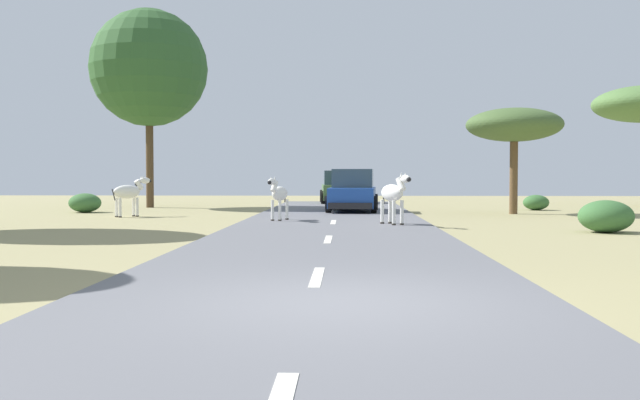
{
  "coord_description": "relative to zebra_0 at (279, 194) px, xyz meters",
  "views": [
    {
      "loc": [
        0.09,
        -8.17,
        1.52
      ],
      "look_at": [
        -0.68,
        11.85,
        0.83
      ],
      "focal_mm": 39.51,
      "sensor_mm": 36.0,
      "label": 1
    }
  ],
  "objects": [
    {
      "name": "road",
      "position": [
        1.81,
        -14.84,
        -0.89
      ],
      "size": [
        6.0,
        64.0,
        0.05
      ],
      "primitive_type": "cube",
      "color": "slate",
      "rests_on": "ground_plane"
    },
    {
      "name": "lane_markings",
      "position": [
        1.81,
        -15.84,
        -0.86
      ],
      "size": [
        0.16,
        56.0,
        0.01
      ],
      "color": "silver",
      "rests_on": "road"
    },
    {
      "name": "zebra_2",
      "position": [
        -5.8,
        2.6,
        -0.01
      ],
      "size": [
        1.27,
        1.3,
        1.52
      ],
      "rotation": [
        0.0,
        0.0,
        5.51
      ],
      "color": "silver",
      "rests_on": "ground_plane"
    },
    {
      "name": "zebra_3",
      "position": [
        3.64,
        -1.79,
        0.07
      ],
      "size": [
        0.97,
        1.55,
        1.57
      ],
      "rotation": [
        0.0,
        0.0,
        3.6
      ],
      "color": "silver",
      "rests_on": "road"
    },
    {
      "name": "tree_2",
      "position": [
        -7.16,
        10.19,
        5.71
      ],
      "size": [
        5.54,
        5.54,
        9.4
      ],
      "color": "#4C3823",
      "rests_on": "ground_plane"
    },
    {
      "name": "bush_1",
      "position": [
        9.16,
        -3.97,
        -0.48
      ],
      "size": [
        1.45,
        1.3,
        0.87
      ],
      "primitive_type": "ellipsoid",
      "color": "#386633",
      "rests_on": "ground_plane"
    },
    {
      "name": "bush_2",
      "position": [
        10.57,
        8.28,
        -0.57
      ],
      "size": [
        1.13,
        1.01,
        0.68
      ],
      "primitive_type": "ellipsoid",
      "color": "#386633",
      "rests_on": "ground_plane"
    },
    {
      "name": "car_1",
      "position": [
        1.81,
        15.04,
        -0.06
      ],
      "size": [
        2.21,
        4.43,
        1.74
      ],
      "rotation": [
        0.0,
        0.0,
        3.2
      ],
      "color": "#476B38",
      "rests_on": "road"
    },
    {
      "name": "zebra_0",
      "position": [
        0.0,
        0.0,
        0.0
      ],
      "size": [
        0.67,
        1.5,
        1.44
      ],
      "rotation": [
        0.0,
        0.0,
        2.86
      ],
      "color": "silver",
      "rests_on": "road"
    },
    {
      "name": "bush_0",
      "position": [
        -8.58,
        5.59,
        -0.51
      ],
      "size": [
        1.32,
        1.19,
        0.79
      ],
      "primitive_type": "ellipsoid",
      "color": "#386633",
      "rests_on": "ground_plane"
    },
    {
      "name": "tree_3",
      "position": [
        8.85,
        5.17,
        2.59
      ],
      "size": [
        3.79,
        3.79,
        4.19
      ],
      "color": "brown",
      "rests_on": "ground_plane"
    },
    {
      "name": "ground_plane",
      "position": [
        2.15,
        -14.84,
        -0.91
      ],
      "size": [
        90.0,
        90.0,
        0.0
      ],
      "primitive_type": "plane",
      "color": "#998E60"
    },
    {
      "name": "car_0",
      "position": [
        2.48,
        6.22,
        -0.06
      ],
      "size": [
        2.21,
        4.44,
        1.74
      ],
      "rotation": [
        0.0,
        0.0,
        3.08
      ],
      "color": "#1E479E",
      "rests_on": "road"
    }
  ]
}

